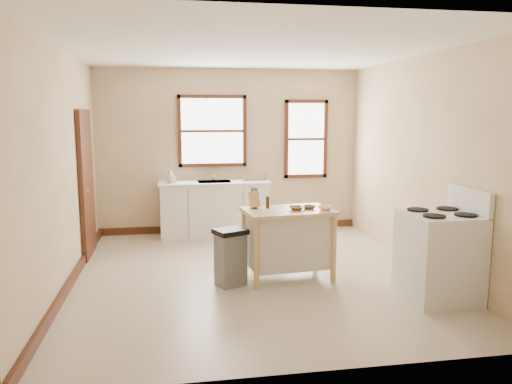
% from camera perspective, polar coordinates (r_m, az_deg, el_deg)
% --- Properties ---
extents(floor, '(5.00, 5.00, 0.00)m').
position_cam_1_polar(floor, '(6.49, -0.30, -9.39)').
color(floor, '#B4A38F').
rests_on(floor, ground).
extents(ceiling, '(5.00, 5.00, 0.00)m').
position_cam_1_polar(ceiling, '(6.21, -0.32, 15.97)').
color(ceiling, white).
rests_on(ceiling, ground).
extents(wall_back, '(4.50, 0.04, 2.80)m').
position_cam_1_polar(wall_back, '(8.66, -3.01, 4.67)').
color(wall_back, beige).
rests_on(wall_back, ground).
extents(wall_left, '(0.04, 5.00, 2.80)m').
position_cam_1_polar(wall_left, '(6.24, -21.18, 2.45)').
color(wall_left, beige).
rests_on(wall_left, ground).
extents(wall_right, '(0.04, 5.00, 2.80)m').
position_cam_1_polar(wall_right, '(6.92, 18.43, 3.17)').
color(wall_right, beige).
rests_on(wall_right, ground).
extents(window_main, '(1.17, 0.06, 1.22)m').
position_cam_1_polar(window_main, '(8.59, -5.01, 6.95)').
color(window_main, '#3C1D10').
rests_on(window_main, wall_back).
extents(window_side, '(0.77, 0.06, 1.37)m').
position_cam_1_polar(window_side, '(8.89, 5.73, 6.04)').
color(window_side, '#3C1D10').
rests_on(window_side, wall_back).
extents(door_left, '(0.06, 0.90, 2.10)m').
position_cam_1_polar(door_left, '(7.54, -18.80, 0.91)').
color(door_left, '#3C1D10').
rests_on(door_left, ground).
extents(baseboard_back, '(4.50, 0.04, 0.12)m').
position_cam_1_polar(baseboard_back, '(8.83, -2.91, -4.05)').
color(baseboard_back, '#3C1D10').
rests_on(baseboard_back, ground).
extents(baseboard_left, '(0.04, 5.00, 0.12)m').
position_cam_1_polar(baseboard_left, '(6.51, -20.25, -9.35)').
color(baseboard_left, '#3C1D10').
rests_on(baseboard_left, ground).
extents(sink_counter, '(1.86, 0.62, 0.92)m').
position_cam_1_polar(sink_counter, '(8.46, -4.74, -1.88)').
color(sink_counter, white).
rests_on(sink_counter, ground).
extents(faucet, '(0.03, 0.03, 0.22)m').
position_cam_1_polar(faucet, '(8.55, -4.89, 2.10)').
color(faucet, silver).
rests_on(faucet, sink_counter).
extents(soap_bottle_a, '(0.10, 0.10, 0.25)m').
position_cam_1_polar(soap_bottle_a, '(8.32, -9.82, 1.92)').
color(soap_bottle_a, '#B2B2B2').
rests_on(soap_bottle_a, sink_counter).
extents(soap_bottle_b, '(0.08, 0.08, 0.17)m').
position_cam_1_polar(soap_bottle_b, '(8.26, -9.48, 1.61)').
color(soap_bottle_b, '#B2B2B2').
rests_on(soap_bottle_b, sink_counter).
extents(dish_rack, '(0.51, 0.45, 0.11)m').
position_cam_1_polar(dish_rack, '(8.46, -0.28, 1.67)').
color(dish_rack, silver).
rests_on(dish_rack, sink_counter).
extents(kitchen_island, '(1.14, 0.79, 0.88)m').
position_cam_1_polar(kitchen_island, '(6.23, 3.67, -5.96)').
color(kitchen_island, tan).
rests_on(kitchen_island, ground).
extents(knife_block, '(0.13, 0.13, 0.20)m').
position_cam_1_polar(knife_block, '(6.19, -0.20, -0.94)').
color(knife_block, tan).
rests_on(knife_block, kitchen_island).
extents(pepper_grinder, '(0.06, 0.06, 0.15)m').
position_cam_1_polar(pepper_grinder, '(6.18, 1.34, -1.19)').
color(pepper_grinder, '#3B2010').
rests_on(pepper_grinder, kitchen_island).
extents(bowl_a, '(0.19, 0.19, 0.05)m').
position_cam_1_polar(bowl_a, '(6.10, 4.65, -1.85)').
color(bowl_a, brown).
rests_on(bowl_a, kitchen_island).
extents(bowl_b, '(0.22, 0.22, 0.04)m').
position_cam_1_polar(bowl_b, '(6.20, 6.08, -1.74)').
color(bowl_b, brown).
rests_on(bowl_b, kitchen_island).
extents(bowl_c, '(0.24, 0.24, 0.06)m').
position_cam_1_polar(bowl_c, '(6.15, 7.92, -1.78)').
color(bowl_c, white).
rests_on(bowl_c, kitchen_island).
extents(trash_bin, '(0.44, 0.42, 0.69)m').
position_cam_1_polar(trash_bin, '(6.01, -2.93, -7.45)').
color(trash_bin, slate).
rests_on(trash_bin, ground).
extents(gas_stove, '(0.78, 0.79, 1.24)m').
position_cam_1_polar(gas_stove, '(5.87, 20.20, -5.63)').
color(gas_stove, silver).
rests_on(gas_stove, ground).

